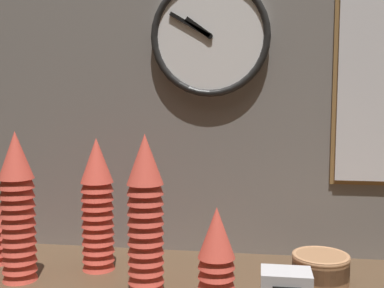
{
  "coord_description": "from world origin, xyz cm",
  "views": [
    {
      "loc": [
        15.44,
        -109.61,
        46.11
      ],
      "look_at": [
        -0.83,
        4.0,
        33.68
      ],
      "focal_mm": 45.0,
      "sensor_mm": 36.0,
      "label": 1
    }
  ],
  "objects": [
    {
      "name": "wall_clock",
      "position": [
        1.36,
        23.46,
        61.25
      ],
      "size": [
        32.99,
        2.7,
        32.99
      ],
      "color": "white"
    },
    {
      "name": "cup_stack_center",
      "position": [
        -10.31,
        -4.83,
        18.43
      ],
      "size": [
        8.43,
        8.43,
        36.85
      ],
      "color": "#DB4C3D",
      "rests_on": "ground_plane"
    },
    {
      "name": "wall_tiled_back",
      "position": [
        0.0,
        26.5,
        52.5
      ],
      "size": [
        160.0,
        3.0,
        105.0
      ],
      "color": "slate",
      "rests_on": "ground_plane"
    },
    {
      "name": "cup_stack_left",
      "position": [
        -42.76,
        -2.4,
        18.43
      ],
      "size": [
        8.43,
        8.43,
        36.85
      ],
      "color": "#DB4C3D",
      "rests_on": "ground_plane"
    },
    {
      "name": "cup_stack_center_left",
      "position": [
        -26.02,
        7.42,
        17.28
      ],
      "size": [
        8.43,
        8.43,
        34.56
      ],
      "color": "#DB4C3D",
      "rests_on": "ground_plane"
    },
    {
      "name": "bowl_stack_right",
      "position": [
        30.36,
        6.3,
        3.82
      ],
      "size": [
        13.9,
        13.9,
        7.1
      ],
      "color": "#996B47",
      "rests_on": "ground_plane"
    },
    {
      "name": "cup_stack_center_right",
      "position": [
        6.09,
        -5.6,
        10.39
      ],
      "size": [
        8.43,
        8.43,
        20.77
      ],
      "color": "#DB4C3D",
      "rests_on": "ground_plane"
    }
  ]
}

